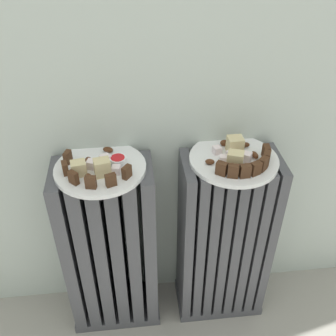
{
  "coord_description": "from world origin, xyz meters",
  "views": [
    {
      "loc": [
        -0.09,
        -0.57,
        1.26
      ],
      "look_at": [
        0.0,
        0.28,
        0.62
      ],
      "focal_mm": 41.94,
      "sensor_mm": 36.0,
      "label": 1
    }
  ],
  "objects_px": {
    "radiator_right": "(224,241)",
    "plate_left": "(100,168)",
    "fork": "(101,163)",
    "radiator_left": "(111,251)",
    "jam_bowl_left": "(118,161)",
    "plate_right": "(234,160)"
  },
  "relations": [
    {
      "from": "radiator_right",
      "to": "fork",
      "type": "distance_m",
      "value": 0.49
    },
    {
      "from": "radiator_left",
      "to": "plate_right",
      "type": "bearing_deg",
      "value": 0.0
    },
    {
      "from": "radiator_left",
      "to": "radiator_right",
      "type": "height_order",
      "value": "same"
    },
    {
      "from": "plate_right",
      "to": "jam_bowl_left",
      "type": "relative_size",
      "value": 5.42
    },
    {
      "from": "radiator_right",
      "to": "jam_bowl_left",
      "type": "distance_m",
      "value": 0.47
    },
    {
      "from": "radiator_left",
      "to": "radiator_right",
      "type": "relative_size",
      "value": 1.0
    },
    {
      "from": "radiator_left",
      "to": "plate_left",
      "type": "height_order",
      "value": "plate_left"
    },
    {
      "from": "plate_right",
      "to": "fork",
      "type": "relative_size",
      "value": 2.63
    },
    {
      "from": "fork",
      "to": "plate_right",
      "type": "bearing_deg",
      "value": -2.35
    },
    {
      "from": "radiator_right",
      "to": "jam_bowl_left",
      "type": "height_order",
      "value": "jam_bowl_left"
    },
    {
      "from": "plate_left",
      "to": "radiator_left",
      "type": "bearing_deg",
      "value": 0.0
    },
    {
      "from": "plate_left",
      "to": "plate_right",
      "type": "relative_size",
      "value": 1.0
    },
    {
      "from": "radiator_right",
      "to": "plate_right",
      "type": "distance_m",
      "value": 0.32
    },
    {
      "from": "radiator_left",
      "to": "jam_bowl_left",
      "type": "xyz_separation_m",
      "value": [
        0.05,
        0.0,
        0.34
      ]
    },
    {
      "from": "radiator_left",
      "to": "jam_bowl_left",
      "type": "distance_m",
      "value": 0.35
    },
    {
      "from": "plate_left",
      "to": "plate_right",
      "type": "xyz_separation_m",
      "value": [
        0.36,
        0.0,
        0.0
      ]
    },
    {
      "from": "radiator_left",
      "to": "fork",
      "type": "distance_m",
      "value": 0.33
    },
    {
      "from": "radiator_right",
      "to": "plate_left",
      "type": "xyz_separation_m",
      "value": [
        -0.36,
        -0.0,
        0.32
      ]
    },
    {
      "from": "plate_left",
      "to": "plate_right",
      "type": "distance_m",
      "value": 0.36
    },
    {
      "from": "plate_left",
      "to": "jam_bowl_left",
      "type": "height_order",
      "value": "jam_bowl_left"
    },
    {
      "from": "fork",
      "to": "plate_left",
      "type": "bearing_deg",
      "value": -96.84
    },
    {
      "from": "radiator_left",
      "to": "plate_left",
      "type": "distance_m",
      "value": 0.32
    }
  ]
}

